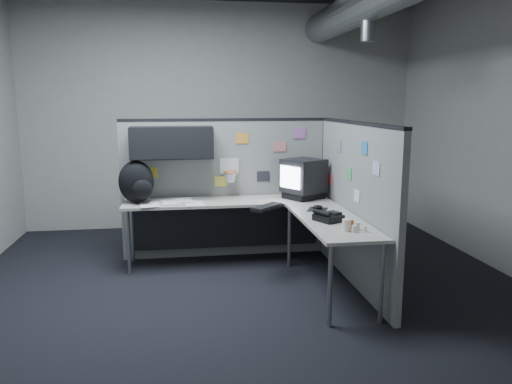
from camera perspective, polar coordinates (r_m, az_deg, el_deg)
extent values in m
cube|color=black|center=(4.87, -0.85, -11.68)|extent=(5.60, 5.60, 0.01)
cube|color=#9E9E99|center=(7.31, -3.90, 8.56)|extent=(5.60, 0.01, 3.20)
cube|color=#9E9E99|center=(1.79, 11.29, 3.05)|extent=(5.60, 0.01, 3.20)
cylinder|color=slate|center=(5.70, 12.71, 17.93)|extent=(0.16, 0.16, 0.30)
cube|color=gray|center=(5.89, -3.40, 0.32)|extent=(2.43, 0.06, 1.60)
cube|color=black|center=(5.81, -3.49, 8.27)|extent=(2.43, 0.07, 0.03)
cube|color=black|center=(6.11, 7.73, 0.61)|extent=(0.07, 0.07, 1.60)
cube|color=black|center=(5.60, -9.59, 5.61)|extent=(0.90, 0.35, 0.35)
cube|color=black|center=(5.42, -9.61, 5.46)|extent=(0.90, 0.02, 0.33)
cube|color=silver|center=(5.81, -3.05, 2.98)|extent=(0.22, 0.02, 0.18)
torus|color=#D85914|center=(5.73, -2.96, 2.27)|extent=(0.16, 0.16, 0.01)
cone|color=white|center=(5.74, -2.95, 1.68)|extent=(0.14, 0.14, 0.11)
cube|color=gold|center=(5.81, -11.93, 2.17)|extent=(0.15, 0.01, 0.12)
cube|color=orange|center=(5.80, -1.61, 6.15)|extent=(0.15, 0.01, 0.12)
cube|color=#26262D|center=(5.89, 0.83, 1.81)|extent=(0.15, 0.01, 0.12)
cube|color=#D87F7F|center=(5.88, 2.77, 5.23)|extent=(0.15, 0.01, 0.12)
cube|color=#B266B2|center=(5.92, 4.98, 6.69)|extent=(0.15, 0.01, 0.12)
cube|color=#E5D84C|center=(5.84, -4.02, 1.21)|extent=(0.15, 0.01, 0.12)
cube|color=gray|center=(5.10, 11.14, -1.43)|extent=(0.06, 2.23, 1.60)
cube|color=black|center=(5.00, 11.47, 7.76)|extent=(0.07, 2.23, 0.03)
cube|color=gray|center=(5.42, 9.44, 5.19)|extent=(0.01, 0.15, 0.12)
cube|color=#4CB266|center=(5.11, 10.57, 2.04)|extent=(0.01, 0.15, 0.12)
cube|color=#337FCC|center=(4.71, 12.28, 4.95)|extent=(0.01, 0.15, 0.12)
cube|color=#CC4C4C|center=(5.70, 8.55, 1.41)|extent=(0.01, 0.15, 0.12)
cube|color=silver|center=(4.45, 13.58, 2.65)|extent=(0.01, 0.15, 0.12)
cube|color=silver|center=(4.91, 11.45, -0.46)|extent=(0.01, 0.15, 0.12)
cube|color=#AEA99D|center=(5.59, -3.25, -1.10)|extent=(2.30, 0.56, 0.03)
cube|color=#AEA99D|center=(4.75, 8.64, -3.27)|extent=(0.56, 1.55, 0.03)
cube|color=black|center=(5.88, -3.42, -3.69)|extent=(2.18, 0.02, 0.55)
cylinder|color=gray|center=(5.47, -14.37, -5.61)|extent=(0.04, 0.04, 0.70)
cylinder|color=gray|center=(5.89, -13.96, -4.45)|extent=(0.04, 0.04, 0.70)
cylinder|color=gray|center=(5.57, 3.82, -5.03)|extent=(0.04, 0.04, 0.70)
cylinder|color=gray|center=(4.15, 8.46, -10.56)|extent=(0.04, 0.04, 0.70)
cylinder|color=gray|center=(4.29, 14.18, -10.04)|extent=(0.04, 0.04, 0.70)
cube|color=black|center=(5.71, 5.42, -0.35)|extent=(0.49, 0.47, 0.08)
cube|color=black|center=(5.68, 5.46, 1.88)|extent=(0.54, 0.54, 0.38)
cube|color=silver|center=(5.53, 3.90, 1.68)|extent=(0.17, 0.27, 0.24)
cube|color=black|center=(5.14, 1.31, -1.79)|extent=(0.40, 0.41, 0.03)
cube|color=black|center=(5.13, 1.31, -1.59)|extent=(0.36, 0.37, 0.01)
cube|color=black|center=(5.13, 7.04, -2.00)|extent=(0.26, 0.28, 0.01)
ellipsoid|color=black|center=(5.13, 7.05, -1.73)|extent=(0.13, 0.11, 0.04)
cube|color=black|center=(4.66, 8.27, -2.93)|extent=(0.29, 0.29, 0.06)
cylinder|color=black|center=(4.61, 7.55, -2.38)|extent=(0.13, 0.20, 0.05)
cube|color=black|center=(4.69, 8.90, -2.36)|extent=(0.14, 0.15, 0.02)
cylinder|color=silver|center=(4.37, 11.52, -3.86)|extent=(0.05, 0.05, 0.07)
cylinder|color=silver|center=(4.30, 11.16, -4.15)|extent=(0.05, 0.05, 0.06)
cylinder|color=silver|center=(4.33, 12.33, -4.16)|extent=(0.04, 0.04, 0.05)
cylinder|color=#D85914|center=(4.40, 10.86, -3.68)|extent=(0.05, 0.05, 0.08)
cylinder|color=silver|center=(4.33, 10.29, -3.75)|extent=(0.08, 0.08, 0.10)
cube|color=white|center=(5.44, -7.03, -1.32)|extent=(0.23, 0.30, 0.00)
cube|color=white|center=(5.54, -9.68, -1.14)|extent=(0.23, 0.31, 0.00)
cube|color=white|center=(5.43, -12.05, -1.43)|extent=(0.24, 0.31, 0.00)
cube|color=white|center=(5.60, -8.30, -0.91)|extent=(0.23, 0.30, 0.00)
ellipsoid|color=black|center=(5.56, -13.53, 1.15)|extent=(0.42, 0.33, 0.46)
ellipsoid|color=black|center=(5.43, -12.84, 0.28)|extent=(0.22, 0.15, 0.21)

